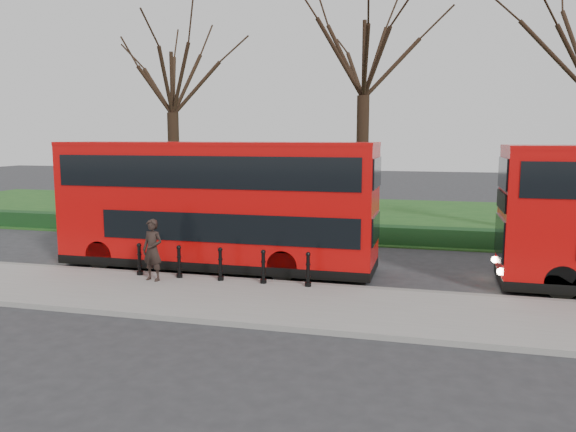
# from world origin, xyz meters

# --- Properties ---
(ground) EXTENTS (120.00, 120.00, 0.00)m
(ground) POSITION_xyz_m (0.00, 0.00, 0.00)
(ground) COLOR #28282B
(ground) RESTS_ON ground
(pavement) EXTENTS (60.00, 4.00, 0.15)m
(pavement) POSITION_xyz_m (0.00, -3.00, 0.07)
(pavement) COLOR gray
(pavement) RESTS_ON ground
(kerb) EXTENTS (60.00, 0.25, 0.16)m
(kerb) POSITION_xyz_m (0.00, -1.00, 0.07)
(kerb) COLOR slate
(kerb) RESTS_ON ground
(grass_verge) EXTENTS (60.00, 18.00, 0.06)m
(grass_verge) POSITION_xyz_m (0.00, 15.00, 0.03)
(grass_verge) COLOR #194717
(grass_verge) RESTS_ON ground
(hedge) EXTENTS (60.00, 0.90, 0.80)m
(hedge) POSITION_xyz_m (0.00, 6.80, 0.40)
(hedge) COLOR black
(hedge) RESTS_ON ground
(yellow_line_outer) EXTENTS (60.00, 0.10, 0.01)m
(yellow_line_outer) POSITION_xyz_m (0.00, -0.70, 0.01)
(yellow_line_outer) COLOR yellow
(yellow_line_outer) RESTS_ON ground
(yellow_line_inner) EXTENTS (60.00, 0.10, 0.01)m
(yellow_line_inner) POSITION_xyz_m (0.00, -0.50, 0.01)
(yellow_line_inner) COLOR yellow
(yellow_line_inner) RESTS_ON ground
(tree_left) EXTENTS (6.84, 6.84, 10.69)m
(tree_left) POSITION_xyz_m (-8.00, 10.00, 7.76)
(tree_left) COLOR black
(tree_left) RESTS_ON ground
(tree_mid) EXTENTS (7.66, 7.66, 11.96)m
(tree_mid) POSITION_xyz_m (2.00, 10.00, 8.70)
(tree_mid) COLOR black
(tree_mid) RESTS_ON ground
(bollard_row) EXTENTS (5.78, 0.15, 1.00)m
(bollard_row) POSITION_xyz_m (-0.97, -1.35, 0.65)
(bollard_row) COLOR black
(bollard_row) RESTS_ON pavement
(bus_lead) EXTENTS (11.15, 2.56, 4.44)m
(bus_lead) POSITION_xyz_m (-1.94, 0.73, 2.23)
(bus_lead) COLOR #B80807
(bus_lead) RESTS_ON ground
(pedestrian) EXTENTS (0.78, 0.59, 1.94)m
(pedestrian) POSITION_xyz_m (-3.01, -1.88, 1.12)
(pedestrian) COLOR black
(pedestrian) RESTS_ON pavement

